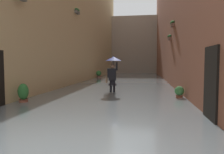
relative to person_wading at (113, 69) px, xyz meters
The scene contains 9 objects.
ground_plane 7.15m from the person_wading, 90.03° to the right, with size 73.28×73.28×0.00m, color gray.
flood_water 7.13m from the person_wading, 90.03° to the right, with size 7.72×35.31×0.20m, color slate.
building_facade_left 9.87m from the person_wading, 121.92° to the right, with size 2.04×33.31×13.67m.
building_facade_right 9.78m from the person_wading, 58.12° to the right, with size 2.04×33.31×13.34m.
building_facade_far 22.77m from the person_wading, 90.01° to the right, with size 10.52×1.80×8.94m, color #A89989.
person_wading is the anchor object (origin of this frame).
potted_plant_near_right 11.20m from the person_wading, 73.84° to the right, with size 0.55×0.55×0.94m.
potted_plant_far_right 4.65m from the person_wading, 47.46° to the left, with size 0.41×0.41×0.94m.
potted_plant_mid_left 3.60m from the person_wading, 157.85° to the left, with size 0.42×0.42×0.71m.
Camera 1 is at (-1.65, 3.38, 1.74)m, focal length 33.96 mm.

